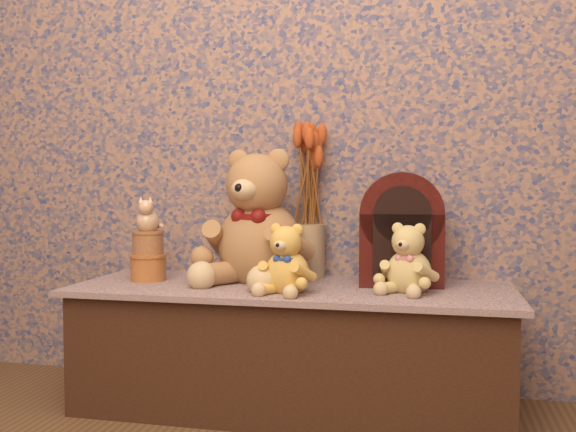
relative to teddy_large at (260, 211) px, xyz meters
name	(u,v)px	position (x,y,z in m)	size (l,w,h in m)	color
display_shelf	(291,347)	(0.13, -0.07, -0.46)	(1.48, 0.56, 0.42)	navy
teddy_large	(260,211)	(0.00, 0.00, 0.00)	(0.40, 0.47, 0.50)	#A26D3F
teddy_medium	(287,255)	(0.15, -0.20, -0.13)	(0.19, 0.22, 0.24)	gold
teddy_small	(409,255)	(0.52, -0.11, -0.13)	(0.19, 0.23, 0.24)	#DEBC69
cathedral_radio	(400,228)	(0.49, 0.05, -0.06)	(0.28, 0.20, 0.39)	#380E0A
ceramic_vase	(309,251)	(0.15, 0.13, -0.15)	(0.12, 0.12, 0.20)	tan
dried_stalks	(309,171)	(0.15, 0.13, 0.14)	(0.20, 0.20, 0.39)	#BE4A1E
biscuit_tin_lower	(148,268)	(-0.40, -0.07, -0.20)	(0.13, 0.13, 0.09)	gold
biscuit_tin_upper	(148,243)	(-0.40, -0.07, -0.12)	(0.11, 0.11, 0.08)	tan
cat_figurine	(148,214)	(-0.40, -0.07, -0.01)	(0.09, 0.10, 0.13)	silver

